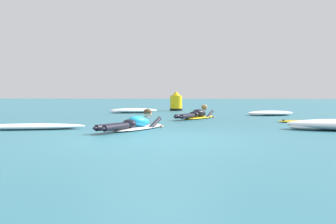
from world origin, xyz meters
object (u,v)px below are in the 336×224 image
surfer_near (135,124)px  channel_marker_buoy (176,103)px  surfer_far (197,115)px  drifting_surfboard (307,121)px

surfer_near → channel_marker_buoy: 10.91m
surfer_near → channel_marker_buoy: (0.21, 10.90, 0.27)m
surfer_far → channel_marker_buoy: (-1.22, 6.55, 0.27)m
surfer_near → drifting_surfboard: size_ratio=1.35×
surfer_near → channel_marker_buoy: size_ratio=2.38×
channel_marker_buoy → surfer_far: bearing=-79.4°
surfer_near → surfer_far: same height
surfer_near → surfer_far: (1.43, 4.35, -0.00)m
drifting_surfboard → channel_marker_buoy: 9.27m
surfer_far → drifting_surfboard: (3.38, -1.49, -0.11)m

